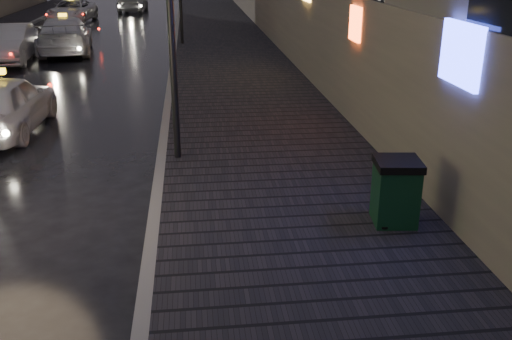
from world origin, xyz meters
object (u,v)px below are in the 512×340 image
(taxi_near, at_px, (3,104))
(car_far, at_px, (133,1))
(trash_bin, at_px, (396,191))
(taxi_mid, at_px, (65,35))
(car_left_mid, at_px, (9,44))
(taxi_far, at_px, (72,11))

(taxi_near, distance_m, car_far, 30.14)
(trash_bin, distance_m, taxi_mid, 20.04)
(taxi_mid, bearing_deg, trash_bin, 107.73)
(trash_bin, height_order, car_left_mid, car_left_mid)
(taxi_mid, bearing_deg, car_left_mid, 41.25)
(trash_bin, relative_size, taxi_near, 0.25)
(taxi_mid, distance_m, taxi_far, 12.39)
(trash_bin, distance_m, car_far, 37.04)
(trash_bin, height_order, taxi_near, taxi_near)
(car_left_mid, xyz_separation_m, car_far, (3.13, 20.22, 0.03))
(car_left_mid, xyz_separation_m, taxi_mid, (1.78, 2.02, 0.05))
(trash_bin, height_order, car_far, car_far)
(taxi_mid, distance_m, car_far, 18.24)
(trash_bin, bearing_deg, taxi_mid, 121.61)
(taxi_near, relative_size, taxi_far, 0.87)
(taxi_mid, xyz_separation_m, car_far, (1.34, 18.19, -0.02))
(taxi_far, bearing_deg, car_far, 66.84)
(car_left_mid, bearing_deg, taxi_mid, 44.28)
(taxi_mid, xyz_separation_m, taxi_far, (-1.91, 12.24, -0.10))
(trash_bin, xyz_separation_m, car_far, (-7.16, 36.34, 0.08))
(taxi_near, relative_size, car_left_mid, 0.95)
(taxi_far, relative_size, car_far, 1.09)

